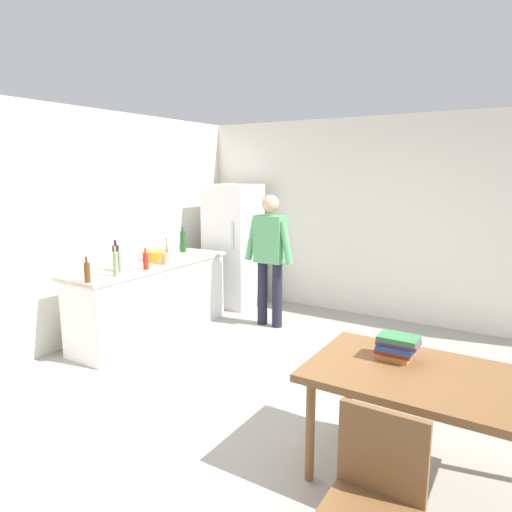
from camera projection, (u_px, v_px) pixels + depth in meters
name	position (u px, v px, depth m)	size (l,w,h in m)	color
ground_plane	(257.00, 404.00, 3.95)	(14.00, 14.00, 0.00)	#9E998E
wall_back	(373.00, 219.00, 6.21)	(6.40, 0.12, 2.70)	silver
wall_left	(73.00, 228.00, 5.22)	(0.12, 5.60, 2.70)	silver
kitchen_counter	(152.00, 299.00, 5.57)	(0.64, 2.20, 0.90)	white
refrigerator	(233.00, 246.00, 6.77)	(0.70, 0.67, 1.80)	white
person	(270.00, 252.00, 5.81)	(0.70, 0.22, 1.70)	#1E1E2D
dining_table	(423.00, 385.00, 2.85)	(1.40, 0.90, 0.75)	brown
chair	(373.00, 497.00, 2.07)	(0.42, 0.42, 0.91)	brown
cooking_pot	(154.00, 256.00, 5.63)	(0.40, 0.28, 0.12)	orange
utensil_jar	(166.00, 258.00, 5.40)	(0.11, 0.11, 0.32)	tan
bottle_water_clear	(122.00, 261.00, 4.97)	(0.07, 0.07, 0.30)	silver
bottle_wine_green	(183.00, 241.00, 6.23)	(0.08, 0.08, 0.34)	#1E5123
bottle_vinegar_tall	(116.00, 264.00, 4.77)	(0.06, 0.06, 0.32)	gray
bottle_beer_brown	(87.00, 272.00, 4.52)	(0.06, 0.06, 0.26)	#5B3314
bottle_wine_dark	(116.00, 257.00, 5.07)	(0.08, 0.08, 0.34)	black
bottle_sauce_red	(146.00, 261.00, 5.12)	(0.06, 0.06, 0.24)	#B22319
book_stack	(396.00, 347.00, 3.04)	(0.27, 0.19, 0.17)	orange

